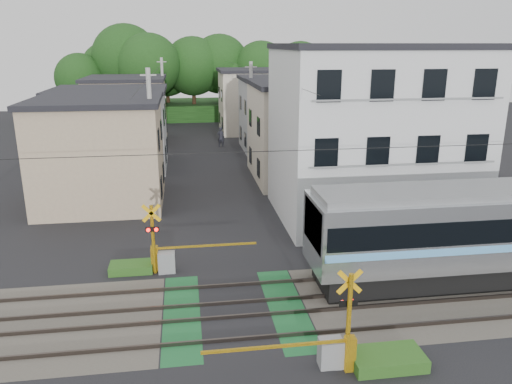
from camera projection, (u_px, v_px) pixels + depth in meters
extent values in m
plane|color=black|center=(235.00, 311.00, 18.04)|extent=(120.00, 120.00, 0.00)
cube|color=#47423A|center=(235.00, 311.00, 18.04)|extent=(120.00, 6.00, 0.00)
cube|color=black|center=(235.00, 311.00, 18.03)|extent=(5.20, 120.00, 0.00)
cube|color=#145126|center=(182.00, 315.00, 17.77)|extent=(1.30, 6.00, 0.00)
cube|color=#145126|center=(286.00, 307.00, 18.30)|extent=(1.30, 6.00, 0.00)
cube|color=#3F3833|center=(241.00, 339.00, 16.21)|extent=(120.00, 0.08, 0.14)
cube|color=#3F3833|center=(236.00, 316.00, 17.54)|extent=(120.00, 0.08, 0.14)
cube|color=#3F3833|center=(233.00, 302.00, 18.49)|extent=(120.00, 0.08, 0.14)
cube|color=#3F3833|center=(230.00, 285.00, 19.82)|extent=(120.00, 0.08, 0.14)
cube|color=black|center=(380.00, 278.00, 19.91)|extent=(2.52, 2.31, 0.63)
cube|color=black|center=(314.00, 225.00, 18.83)|extent=(0.10, 2.53, 1.64)
cylinder|color=#FCB50D|center=(349.00, 320.00, 14.61)|extent=(0.14, 0.14, 3.00)
cube|color=#FCB50D|center=(350.00, 282.00, 14.36)|extent=(0.77, 0.05, 0.77)
cube|color=#FCB50D|center=(350.00, 282.00, 14.36)|extent=(0.77, 0.05, 0.77)
cube|color=black|center=(348.00, 304.00, 14.56)|extent=(0.55, 0.05, 0.20)
sphere|color=#FF0C07|center=(343.00, 303.00, 14.59)|extent=(0.16, 0.16, 0.16)
sphere|color=#FF0C07|center=(353.00, 302.00, 14.64)|extent=(0.16, 0.16, 0.16)
cube|color=gray|center=(331.00, 353.00, 14.84)|extent=(0.70, 0.50, 0.90)
cube|color=#FCB50D|center=(350.00, 353.00, 14.64)|extent=(0.30, 0.30, 1.10)
cube|color=#FCB50D|center=(275.00, 347.00, 14.20)|extent=(4.20, 0.08, 0.08)
cylinder|color=#FCB50D|center=(153.00, 240.00, 20.60)|extent=(0.14, 0.14, 3.00)
cube|color=#FCB50D|center=(151.00, 213.00, 20.17)|extent=(0.77, 0.05, 0.77)
cube|color=#FCB50D|center=(151.00, 213.00, 20.17)|extent=(0.77, 0.05, 0.77)
cube|color=black|center=(152.00, 229.00, 20.37)|extent=(0.55, 0.05, 0.20)
sphere|color=#FF0C07|center=(148.00, 230.00, 20.29)|extent=(0.16, 0.16, 0.16)
sphere|color=#FF0C07|center=(156.00, 230.00, 20.33)|extent=(0.16, 0.16, 0.16)
cube|color=gray|center=(167.00, 262.00, 20.97)|extent=(0.70, 0.50, 0.90)
cube|color=#FCB50D|center=(155.00, 258.00, 21.11)|extent=(0.30, 0.30, 1.10)
cube|color=#FCB50D|center=(208.00, 246.00, 21.30)|extent=(4.20, 0.08, 0.08)
cube|color=silver|center=(372.00, 136.00, 26.93)|extent=(10.00, 8.00, 9.00)
cube|color=black|center=(378.00, 46.00, 25.60)|extent=(10.20, 8.16, 0.30)
cube|color=black|center=(324.00, 216.00, 23.46)|extent=(1.10, 0.06, 1.40)
cube|color=black|center=(373.00, 213.00, 23.79)|extent=(1.10, 0.06, 1.40)
cube|color=black|center=(422.00, 211.00, 24.13)|extent=(1.10, 0.06, 1.40)
cube|color=black|center=(469.00, 209.00, 24.47)|extent=(1.10, 0.06, 1.40)
cube|color=gray|center=(399.00, 226.00, 23.93)|extent=(9.00, 0.06, 0.08)
cube|color=black|center=(326.00, 153.00, 22.60)|extent=(1.10, 0.06, 1.40)
cube|color=black|center=(378.00, 152.00, 22.94)|extent=(1.10, 0.06, 1.40)
cube|color=black|center=(428.00, 150.00, 23.27)|extent=(1.10, 0.06, 1.40)
cube|color=black|center=(477.00, 149.00, 23.61)|extent=(1.10, 0.06, 1.40)
cube|color=gray|center=(405.00, 165.00, 23.07)|extent=(9.00, 0.06, 0.08)
cube|color=black|center=(329.00, 86.00, 21.74)|extent=(1.10, 0.06, 1.40)
cube|color=black|center=(383.00, 85.00, 22.08)|extent=(1.10, 0.06, 1.40)
cube|color=black|center=(435.00, 85.00, 22.42)|extent=(1.10, 0.06, 1.40)
cube|color=black|center=(485.00, 84.00, 22.76)|extent=(1.10, 0.06, 1.40)
cube|color=gray|center=(410.00, 99.00, 22.21)|extent=(9.00, 0.06, 0.08)
cube|color=tan|center=(101.00, 154.00, 29.55)|extent=(7.00, 7.00, 6.00)
cube|color=black|center=(96.00, 100.00, 28.65)|extent=(7.35, 7.35, 0.30)
cube|color=black|center=(162.00, 187.00, 28.87)|extent=(0.06, 1.00, 1.20)
cube|color=black|center=(164.00, 172.00, 32.19)|extent=(0.06, 1.00, 1.20)
cube|color=black|center=(159.00, 139.00, 28.07)|extent=(0.06, 1.00, 1.20)
cube|color=black|center=(161.00, 129.00, 31.38)|extent=(0.06, 1.00, 1.20)
cube|color=beige|center=(304.00, 133.00, 35.11)|extent=(7.00, 8.00, 6.50)
cube|color=black|center=(305.00, 84.00, 34.14)|extent=(7.35, 8.40, 0.30)
cube|color=black|center=(258.00, 168.00, 33.29)|extent=(0.06, 1.00, 1.20)
cube|color=black|center=(250.00, 155.00, 37.08)|extent=(0.06, 1.00, 1.20)
cube|color=black|center=(258.00, 126.00, 32.48)|extent=(0.06, 1.00, 1.20)
cube|color=black|center=(250.00, 118.00, 36.28)|extent=(0.06, 1.00, 1.20)
cube|color=#9EA0A3|center=(112.00, 131.00, 38.05)|extent=(8.00, 7.00, 5.80)
cube|color=black|center=(109.00, 90.00, 37.17)|extent=(8.40, 7.35, 0.30)
cube|color=black|center=(166.00, 154.00, 37.40)|extent=(0.06, 1.00, 1.20)
cube|color=black|center=(167.00, 145.00, 40.72)|extent=(0.06, 1.00, 1.20)
cube|color=black|center=(164.00, 117.00, 36.60)|extent=(0.06, 1.00, 1.20)
cube|color=black|center=(165.00, 111.00, 39.92)|extent=(0.06, 1.00, 1.20)
cube|color=#9EA0A3|center=(282.00, 115.00, 44.69)|extent=(7.00, 7.00, 6.20)
cube|color=black|center=(282.00, 78.00, 43.76)|extent=(7.35, 7.35, 0.30)
cube|color=black|center=(245.00, 140.00, 43.06)|extent=(0.06, 1.00, 1.20)
cube|color=black|center=(241.00, 133.00, 46.38)|extent=(0.06, 1.00, 1.20)
cube|color=black|center=(245.00, 107.00, 42.26)|extent=(0.06, 1.00, 1.20)
cube|color=black|center=(240.00, 103.00, 45.58)|extent=(0.06, 1.00, 1.20)
cube|color=tan|center=(128.00, 112.00, 47.53)|extent=(7.00, 8.00, 6.00)
cube|color=black|center=(125.00, 78.00, 46.62)|extent=(7.35, 8.40, 0.30)
cube|color=black|center=(165.00, 132.00, 46.60)|extent=(0.06, 1.00, 1.20)
cube|color=black|center=(167.00, 126.00, 50.40)|extent=(0.06, 1.00, 1.20)
cube|color=black|center=(164.00, 102.00, 45.80)|extent=(0.06, 1.00, 1.20)
cube|color=black|center=(165.00, 98.00, 49.60)|extent=(0.06, 1.00, 1.20)
cube|color=beige|center=(258.00, 102.00, 54.05)|extent=(8.00, 7.00, 6.40)
cube|color=black|center=(258.00, 70.00, 53.09)|extent=(8.40, 7.35, 0.30)
cube|color=black|center=(222.00, 123.00, 52.38)|extent=(0.06, 1.00, 1.20)
cube|color=black|center=(220.00, 118.00, 55.69)|extent=(0.06, 1.00, 1.20)
cube|color=black|center=(222.00, 96.00, 51.57)|extent=(0.06, 1.00, 1.20)
cube|color=black|center=(219.00, 92.00, 54.89)|extent=(0.06, 1.00, 1.20)
cube|color=#1B4216|center=(195.00, 109.00, 65.16)|extent=(40.00, 10.00, 2.00)
cylinder|color=#332114|center=(83.00, 106.00, 59.51)|extent=(0.50, 0.50, 4.13)
sphere|color=#1B4216|center=(80.00, 78.00, 58.56)|extent=(5.78, 5.78, 5.78)
cylinder|color=#332114|center=(111.00, 101.00, 62.34)|extent=(0.50, 0.50, 4.76)
sphere|color=#1B4216|center=(109.00, 70.00, 61.25)|extent=(6.66, 6.66, 6.66)
cylinder|color=#332114|center=(129.00, 97.00, 61.39)|extent=(0.50, 0.50, 5.81)
sphere|color=#1B4216|center=(126.00, 58.00, 60.06)|extent=(8.13, 8.13, 8.13)
cylinder|color=#332114|center=(151.00, 102.00, 59.35)|extent=(0.50, 0.50, 5.26)
sphere|color=#1B4216|center=(149.00, 65.00, 58.14)|extent=(7.37, 7.37, 7.37)
cylinder|color=#332114|center=(168.00, 100.00, 63.92)|extent=(0.50, 0.50, 4.64)
sphere|color=#1B4216|center=(167.00, 70.00, 62.86)|extent=(6.50, 6.50, 6.50)
cylinder|color=#332114|center=(194.00, 100.00, 62.23)|extent=(0.50, 0.50, 5.08)
sphere|color=#1B4216|center=(193.00, 66.00, 61.06)|extent=(7.12, 7.12, 7.12)
cylinder|color=#332114|center=(221.00, 98.00, 63.53)|extent=(0.50, 0.50, 5.23)
sphere|color=#1B4216|center=(220.00, 64.00, 62.33)|extent=(7.33, 7.33, 7.33)
cylinder|color=#332114|center=(234.00, 103.00, 62.94)|extent=(0.50, 0.50, 4.05)
sphere|color=#1B4216|center=(234.00, 77.00, 62.01)|extent=(5.67, 5.67, 5.67)
cylinder|color=#332114|center=(261.00, 101.00, 62.21)|extent=(0.50, 0.50, 4.83)
sphere|color=#1B4216|center=(261.00, 69.00, 61.11)|extent=(6.76, 6.76, 6.76)
cylinder|color=#332114|center=(289.00, 101.00, 63.68)|extent=(0.50, 0.50, 4.34)
sphere|color=#1B4216|center=(289.00, 74.00, 62.69)|extent=(6.08, 6.08, 6.08)
cylinder|color=#332114|center=(299.00, 99.00, 64.45)|extent=(0.50, 0.50, 4.80)
sphere|color=#1B4216|center=(300.00, 68.00, 63.36)|extent=(6.72, 6.72, 6.72)
cube|color=black|center=(391.00, 148.00, 18.40)|extent=(60.00, 0.02, 0.02)
cylinder|color=#A5A5A0|center=(152.00, 139.00, 28.75)|extent=(0.26, 0.26, 8.00)
cube|color=#A5A5A0|center=(148.00, 75.00, 27.72)|extent=(0.90, 0.08, 0.08)
cylinder|color=#A5A5A0|center=(251.00, 115.00, 38.25)|extent=(0.26, 0.26, 8.00)
cube|color=#A5A5A0|center=(251.00, 67.00, 37.22)|extent=(0.90, 0.08, 0.08)
cylinder|color=#A5A5A0|center=(164.00, 100.00, 48.66)|extent=(0.26, 0.26, 8.00)
cube|color=#A5A5A0|center=(162.00, 62.00, 47.63)|extent=(0.90, 0.08, 0.08)
cube|color=black|center=(157.00, 69.00, 37.73)|extent=(0.02, 42.00, 0.02)
cube|color=black|center=(248.00, 69.00, 38.70)|extent=(0.02, 42.00, 0.02)
imported|color=#22222A|center=(221.00, 137.00, 46.34)|extent=(0.79, 0.66, 1.87)
cube|color=#2D5E1E|center=(387.00, 359.00, 14.96)|extent=(2.20, 1.20, 0.40)
cube|color=#2D5E1E|center=(131.00, 267.00, 21.13)|extent=(1.80, 1.00, 0.36)
cube|color=#2D5E1E|center=(332.00, 263.00, 21.66)|extent=(1.50, 0.90, 0.30)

